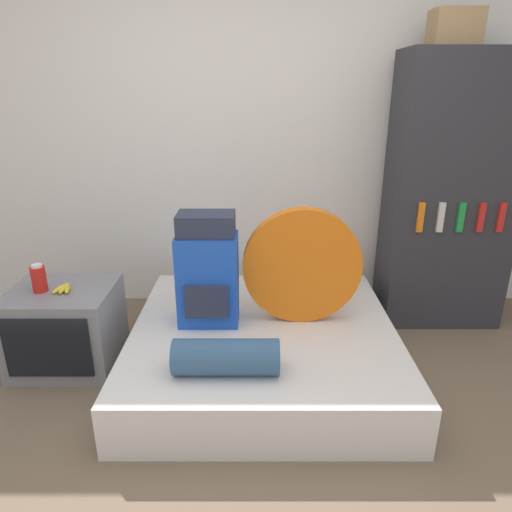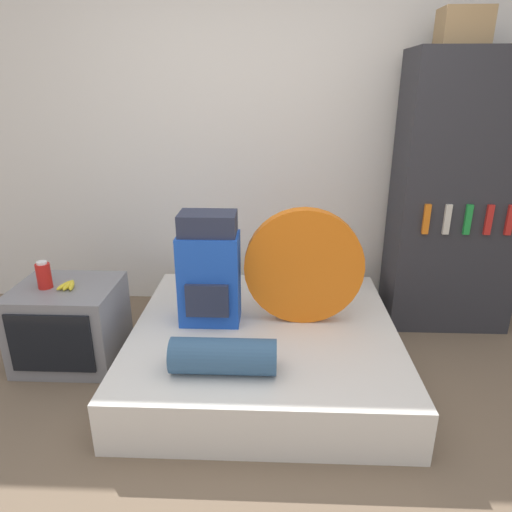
{
  "view_description": "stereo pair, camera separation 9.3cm",
  "coord_description": "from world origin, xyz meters",
  "px_view_note": "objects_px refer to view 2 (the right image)",
  "views": [
    {
      "loc": [
        0.01,
        -1.59,
        1.66
      ],
      "look_at": [
        0.0,
        0.87,
        0.74
      ],
      "focal_mm": 32.0,
      "sensor_mm": 36.0,
      "label": 1
    },
    {
      "loc": [
        0.1,
        -1.59,
        1.66
      ],
      "look_at": [
        0.0,
        0.87,
        0.74
      ],
      "focal_mm": 32.0,
      "sensor_mm": 36.0,
      "label": 2
    }
  ],
  "objects_px": {
    "backpack": "(209,271)",
    "canister": "(44,275)",
    "bookshelf": "(457,197)",
    "sleeping_roll": "(223,356)",
    "television": "(70,324)",
    "tent_bag": "(304,267)",
    "cardboard_box": "(464,27)"
  },
  "relations": [
    {
      "from": "canister",
      "to": "bookshelf",
      "type": "relative_size",
      "value": 0.09
    },
    {
      "from": "backpack",
      "to": "bookshelf",
      "type": "bearing_deg",
      "value": 20.88
    },
    {
      "from": "bookshelf",
      "to": "canister",
      "type": "bearing_deg",
      "value": -166.02
    },
    {
      "from": "tent_bag",
      "to": "bookshelf",
      "type": "xyz_separation_m",
      "value": [
        1.08,
        0.6,
        0.3
      ]
    },
    {
      "from": "television",
      "to": "cardboard_box",
      "type": "bearing_deg",
      "value": 15.41
    },
    {
      "from": "television",
      "to": "canister",
      "type": "bearing_deg",
      "value": -170.38
    },
    {
      "from": "backpack",
      "to": "sleeping_roll",
      "type": "xyz_separation_m",
      "value": [
        0.14,
        -0.54,
        -0.24
      ]
    },
    {
      "from": "tent_bag",
      "to": "canister",
      "type": "bearing_deg",
      "value": -177.87
    },
    {
      "from": "sleeping_roll",
      "to": "television",
      "type": "bearing_deg",
      "value": 152.76
    },
    {
      "from": "backpack",
      "to": "cardboard_box",
      "type": "relative_size",
      "value": 2.33
    },
    {
      "from": "backpack",
      "to": "cardboard_box",
      "type": "height_order",
      "value": "cardboard_box"
    },
    {
      "from": "cardboard_box",
      "to": "tent_bag",
      "type": "bearing_deg",
      "value": -147.0
    },
    {
      "from": "cardboard_box",
      "to": "bookshelf",
      "type": "bearing_deg",
      "value": -14.29
    },
    {
      "from": "canister",
      "to": "tent_bag",
      "type": "bearing_deg",
      "value": 2.13
    },
    {
      "from": "bookshelf",
      "to": "cardboard_box",
      "type": "distance_m",
      "value": 1.06
    },
    {
      "from": "canister",
      "to": "sleeping_roll",
      "type": "bearing_deg",
      "value": -24.34
    },
    {
      "from": "tent_bag",
      "to": "bookshelf",
      "type": "height_order",
      "value": "bookshelf"
    },
    {
      "from": "canister",
      "to": "cardboard_box",
      "type": "xyz_separation_m",
      "value": [
        2.53,
        0.69,
        1.41
      ]
    },
    {
      "from": "tent_bag",
      "to": "television",
      "type": "relative_size",
      "value": 1.16
    },
    {
      "from": "sleeping_roll",
      "to": "bookshelf",
      "type": "height_order",
      "value": "bookshelf"
    },
    {
      "from": "sleeping_roll",
      "to": "television",
      "type": "distance_m",
      "value": 1.17
    },
    {
      "from": "sleeping_roll",
      "to": "cardboard_box",
      "type": "height_order",
      "value": "cardboard_box"
    },
    {
      "from": "backpack",
      "to": "bookshelf",
      "type": "xyz_separation_m",
      "value": [
        1.64,
        0.63,
        0.32
      ]
    },
    {
      "from": "canister",
      "to": "bookshelf",
      "type": "xyz_separation_m",
      "value": [
        2.64,
        0.66,
        0.35
      ]
    },
    {
      "from": "tent_bag",
      "to": "bookshelf",
      "type": "relative_size",
      "value": 0.38
    },
    {
      "from": "backpack",
      "to": "tent_bag",
      "type": "bearing_deg",
      "value": 2.74
    },
    {
      "from": "backpack",
      "to": "canister",
      "type": "distance_m",
      "value": 1.0
    },
    {
      "from": "backpack",
      "to": "tent_bag",
      "type": "relative_size",
      "value": 0.96
    },
    {
      "from": "backpack",
      "to": "bookshelf",
      "type": "height_order",
      "value": "bookshelf"
    },
    {
      "from": "backpack",
      "to": "bookshelf",
      "type": "distance_m",
      "value": 1.79
    },
    {
      "from": "backpack",
      "to": "sleeping_roll",
      "type": "height_order",
      "value": "backpack"
    },
    {
      "from": "television",
      "to": "canister",
      "type": "distance_m",
      "value": 0.35
    }
  ]
}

